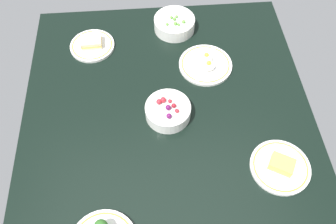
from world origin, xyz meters
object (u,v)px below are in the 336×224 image
Objects in this scene: bowl_berries at (168,110)px; plate_eggs at (206,64)px; bowl_peas at (174,23)px; plate_cheese at (280,166)px; plate_sandwich at (92,45)px.

plate_eggs is (-22.16, 16.75, -1.84)cm from bowl_berries.
bowl_berries is 44.64cm from bowl_peas.
bowl_berries is 0.78× the size of plate_eggs.
bowl_berries is at bearing -124.21° from plate_cheese.
bowl_peas is (-44.21, 6.17, 0.13)cm from bowl_berries.
plate_sandwich is 87.65cm from plate_cheese.
plate_sandwich is at bearing -133.32° from plate_cheese.
bowl_berries is 27.84cm from plate_eggs.
bowl_berries reaches higher than bowl_peas.
plate_eggs is at bearing 72.69° from plate_sandwich.
bowl_peas is (-22.05, -10.58, 1.97)cm from plate_eggs.
plate_sandwich is at bearing -107.31° from plate_eggs.
plate_eggs is 49.45cm from plate_cheese.
plate_eggs is 1.07× the size of plate_cheese.
plate_cheese is (45.96, 18.26, 0.00)cm from plate_eggs.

